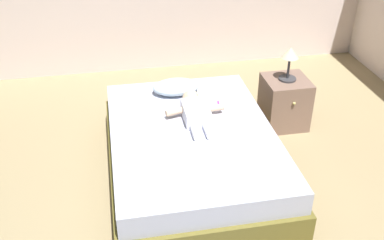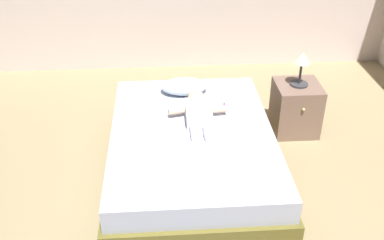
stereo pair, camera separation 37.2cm
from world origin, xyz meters
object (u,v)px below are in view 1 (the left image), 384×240
object	(u,v)px
bed	(192,153)
nightstand	(284,102)
pillow	(176,87)
baby	(195,111)
lamp	(290,57)
toothbrush	(219,104)

from	to	relation	value
bed	nightstand	distance (m)	1.26
bed	pillow	xyz separation A→B (m)	(-0.03, 0.67, 0.30)
pillow	baby	xyz separation A→B (m)	(0.09, -0.46, -0.00)
pillow	baby	size ratio (longest dim) A/B	0.68
bed	lamp	distance (m)	1.36
pillow	lamp	size ratio (longest dim) A/B	1.30
pillow	lamp	xyz separation A→B (m)	(1.10, -0.02, 0.22)
baby	lamp	xyz separation A→B (m)	(1.01, 0.44, 0.23)
pillow	bed	bearing A→B (deg)	-87.64
bed	baby	xyz separation A→B (m)	(0.07, 0.21, 0.30)
pillow	nightstand	world-z (taller)	pillow
nightstand	toothbrush	bearing A→B (deg)	-160.53
pillow	nightstand	distance (m)	1.14
toothbrush	bed	bearing A→B (deg)	-130.23
toothbrush	lamp	bearing A→B (deg)	19.48
pillow	nightstand	xyz separation A→B (m)	(1.10, -0.02, -0.27)
bed	nightstand	world-z (taller)	nightstand
bed	pillow	bearing A→B (deg)	92.36
nightstand	bed	bearing A→B (deg)	-149.06
baby	nightstand	size ratio (longest dim) A/B	1.28
toothbrush	lamp	world-z (taller)	lamp
lamp	baby	bearing A→B (deg)	-156.58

